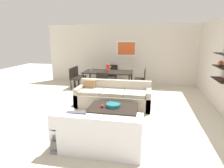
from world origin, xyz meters
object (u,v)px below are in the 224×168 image
centerpiece_vase (108,67)px  sofa_beige (113,97)px  wine_glass_left_near (90,69)px  decorative_bowl (113,105)px  dining_chair_left_near (74,77)px  coffee_table (113,114)px  wine_glass_left_far (92,68)px  wine_glass_head (110,67)px  dining_chair_foot (103,82)px  dining_chair_head (112,73)px  loveseat_white (99,134)px  dining_chair_left_far (78,75)px  dining_chair_right_near (142,80)px  dining_table (108,73)px  dining_chair_right_far (142,77)px  apple_on_coffee_table (102,106)px

centerpiece_vase → sofa_beige: bearing=-73.1°
wine_glass_left_near → centerpiece_vase: size_ratio=0.47×
decorative_bowl → dining_chair_left_near: dining_chair_left_near is taller
decorative_bowl → wine_glass_left_near: wine_glass_left_near is taller
coffee_table → wine_glass_left_far: wine_glass_left_far is taller
coffee_table → wine_glass_head: wine_glass_head is taller
wine_glass_left_near → dining_chair_foot: bearing=-47.7°
dining_chair_foot → centerpiece_vase: centerpiece_vase is taller
coffee_table → dining_chair_head: (-0.81, 4.03, 0.31)m
wine_glass_left_near → centerpiece_vase: centerpiece_vase is taller
loveseat_white → dining_chair_left_far: dining_chair_left_far is taller
dining_chair_foot → centerpiece_vase: size_ratio=2.66×
loveseat_white → centerpiece_vase: 4.48m
decorative_bowl → centerpiece_vase: (-0.81, 3.06, 0.49)m
decorative_bowl → sofa_beige: bearing=100.8°
dining_chair_left_near → dining_chair_right_near: bearing=0.0°
coffee_table → dining_chair_left_near: (-2.21, 2.88, 0.31)m
loveseat_white → wine_glass_head: (-0.77, 4.85, 0.57)m
wine_glass_left_near → wine_glass_left_far: bearing=90.0°
decorative_bowl → dining_chair_left_near: bearing=127.8°
loveseat_white → dining_table: bearing=99.9°
sofa_beige → wine_glass_head: size_ratio=14.44×
dining_chair_right_far → centerpiece_vase: bearing=-169.8°
dining_table → dining_chair_left_far: size_ratio=2.27×
dining_chair_left_far → wine_glass_left_far: (0.68, -0.10, 0.37)m
wine_glass_head → centerpiece_vase: centerpiece_vase is taller
coffee_table → sofa_beige: bearing=100.5°
dining_chair_left_far → dining_chair_foot: same height
decorative_bowl → dining_table: size_ratio=0.19×
dining_chair_left_near → wine_glass_head: bearing=26.2°
apple_on_coffee_table → wine_glass_left_near: size_ratio=0.51×
dining_chair_head → dining_chair_foot: 1.85m
coffee_table → dining_chair_right_far: 3.41m
dining_table → dining_chair_head: dining_chair_head is taller
decorative_bowl → wine_glass_head: 3.66m
wine_glass_left_far → dining_chair_foot: bearing=-55.5°
decorative_bowl → dining_chair_head: bearing=101.4°
apple_on_coffee_table → dining_chair_left_far: bearing=119.5°
coffee_table → wine_glass_left_near: (-1.53, 2.98, 0.67)m
dining_table → centerpiece_vase: (-0.00, -0.02, 0.23)m
sofa_beige → dining_chair_head: bearing=101.6°
coffee_table → wine_glass_head: (-0.81, 3.57, 0.67)m
wine_glass_head → wine_glass_left_far: bearing=-155.5°
dining_chair_right_far → dining_chair_left_far: bearing=180.0°
dining_table → dining_chair_foot: 0.94m
dining_chair_right_near → dining_chair_right_far: bearing=90.0°
sofa_beige → decorative_bowl: size_ratio=6.12×
coffee_table → loveseat_white: bearing=-91.7°
dining_table → wine_glass_left_far: size_ratio=11.71×
dining_chair_left_far → wine_glass_head: wine_glass_head is taller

